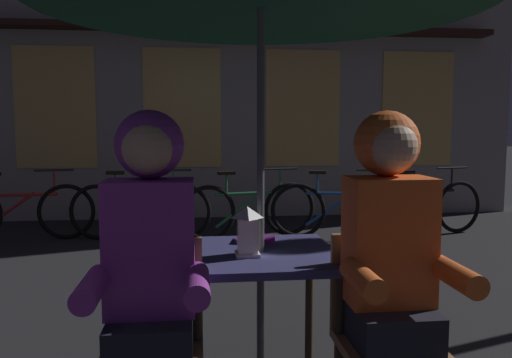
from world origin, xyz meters
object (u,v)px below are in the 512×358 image
object	(u,v)px
chair_left	(153,338)
book	(256,239)
person_right_hooded	(391,248)
cafe_table	(260,272)
bicycle_second	(140,210)
bicycle_third	(249,210)
bicycle_fifth	(425,208)
bicycle_fourth	(341,210)
person_left_hooded	(150,254)
chair_right	(384,327)
lantern	(247,230)
bicycle_nearest	(20,212)

from	to	relation	value
chair_left	book	size ratio (longest dim) A/B	4.35
person_right_hooded	cafe_table	bearing A→B (deg)	138.43
bicycle_second	bicycle_third	distance (m)	1.30
bicycle_fifth	bicycle_fourth	bearing A→B (deg)	-177.40
person_left_hooded	bicycle_second	xyz separation A→B (m)	(-0.50, 4.13, -0.50)
chair_right	bicycle_third	xyz separation A→B (m)	(-0.17, 3.99, -0.14)
cafe_table	bicycle_fifth	distance (m)	4.30
lantern	bicycle_fifth	size ratio (longest dim) A/B	0.14
person_left_hooded	bicycle_second	world-z (taller)	person_left_hooded
bicycle_fourth	lantern	bearing A→B (deg)	-112.31
lantern	chair_right	distance (m)	0.73
person_left_hooded	person_right_hooded	xyz separation A→B (m)	(0.96, 0.00, 0.00)
person_right_hooded	bicycle_third	bearing A→B (deg)	92.42
book	bicycle_fourth	bearing A→B (deg)	79.31
lantern	bicycle_nearest	world-z (taller)	lantern
person_left_hooded	bicycle_third	distance (m)	4.15
person_right_hooded	bicycle_fifth	bearing A→B (deg)	63.48
cafe_table	lantern	distance (m)	0.25
book	bicycle_second	bearing A→B (deg)	118.01
lantern	person_left_hooded	bearing A→B (deg)	-139.61
chair_left	bicycle_third	distance (m)	4.07
lantern	person_left_hooded	size ratio (longest dim) A/B	0.17
chair_right	person_left_hooded	world-z (taller)	person_left_hooded
cafe_table	chair_right	distance (m)	0.62
bicycle_second	bicycle_fifth	bearing A→B (deg)	-3.03
bicycle_fourth	bicycle_third	bearing A→B (deg)	172.58
bicycle_nearest	bicycle_third	size ratio (longest dim) A/B	1.01
chair_left	lantern	bearing A→B (deg)	35.45
chair_right	person_right_hooded	world-z (taller)	person_right_hooded
lantern	bicycle_second	world-z (taller)	lantern
lantern	person_right_hooded	size ratio (longest dim) A/B	0.17
person_right_hooded	chair_left	bearing A→B (deg)	176.61
lantern	book	bearing A→B (deg)	75.66
chair_right	bicycle_second	size ratio (longest dim) A/B	0.52
chair_left	person_left_hooded	xyz separation A→B (m)	(-0.00, -0.06, 0.36)
chair_right	person_left_hooded	distance (m)	1.03
person_left_hooded	bicycle_second	size ratio (longest dim) A/B	0.83
lantern	cafe_table	bearing A→B (deg)	47.67
cafe_table	book	world-z (taller)	book
lantern	bicycle_fourth	xyz separation A→B (m)	(1.46, 3.55, -0.51)
cafe_table	person_right_hooded	xyz separation A→B (m)	(0.48, -0.43, 0.21)
cafe_table	chair_left	world-z (taller)	chair_left
cafe_table	book	size ratio (longest dim) A/B	3.70
bicycle_third	bicycle_fifth	size ratio (longest dim) A/B	1.00
lantern	chair_left	xyz separation A→B (m)	(-0.41, -0.29, -0.37)
bicycle_third	bicycle_fifth	world-z (taller)	same
bicycle_fourth	chair_right	bearing A→B (deg)	-103.28
bicycle_third	bicycle_fourth	bearing A→B (deg)	-7.42
chair_right	bicycle_fifth	distance (m)	4.37
bicycle_fourth	bicycle_nearest	bearing A→B (deg)	175.71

